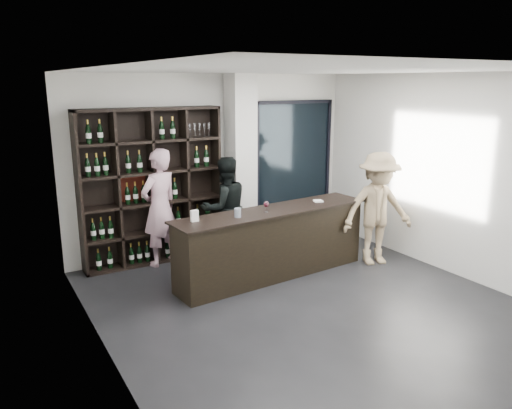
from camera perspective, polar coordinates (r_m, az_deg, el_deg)
floor at (r=6.50m, az=6.19°, el=-11.51°), size 5.00×5.50×0.01m
wine_shelf at (r=7.81m, az=-11.79°, el=1.97°), size 2.20×0.35×2.40m
structural_column at (r=8.26m, az=-1.73°, el=4.67°), size 0.40×0.40×2.90m
glass_panel at (r=9.07m, az=4.31°, el=5.15°), size 1.60×0.08×2.10m
tasting_counter at (r=7.22m, az=1.93°, el=-4.44°), size 3.05×0.64×1.00m
taster_pink at (r=7.74m, az=-10.94°, el=-0.34°), size 0.77×0.65×1.81m
taster_black at (r=7.94m, az=-3.56°, el=-0.40°), size 0.80×0.63×1.64m
customer at (r=7.86m, az=13.71°, el=-0.50°), size 1.26×0.92×1.75m
wine_glass at (r=6.92m, az=1.19°, el=-0.16°), size 0.09×0.09×0.18m
spit_cup at (r=6.68m, az=-2.10°, el=-0.95°), size 0.10×0.10×0.12m
napkin_stack at (r=7.61m, az=7.11°, el=0.40°), size 0.16×0.16×0.02m
card_stand at (r=6.52m, az=-7.05°, el=-1.30°), size 0.10×0.05×0.15m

